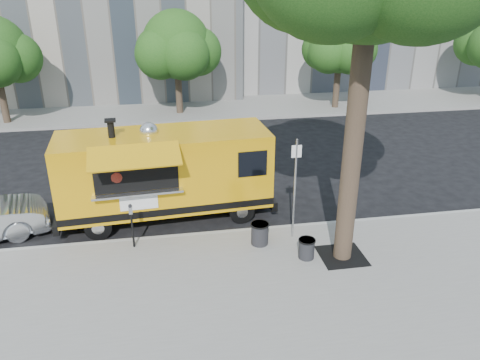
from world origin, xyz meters
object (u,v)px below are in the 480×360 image
object	(u,v)px
sign_post	(295,183)
food_truck	(164,172)
far_tree_b	(176,45)
trash_bin_right	(260,233)
far_tree_c	(340,44)
trash_bin_left	(307,248)
parking_meter	(132,221)

from	to	relation	value
sign_post	food_truck	world-z (taller)	food_truck
far_tree_b	food_truck	xyz separation A→B (m)	(-1.03, -12.13, -2.27)
trash_bin_right	sign_post	bearing A→B (deg)	12.45
far_tree_c	trash_bin_left	xyz separation A→B (m)	(-6.38, -15.10, -3.27)
far_tree_c	far_tree_b	bearing A→B (deg)	178.09
parking_meter	trash_bin_right	distance (m)	3.58
far_tree_c	trash_bin_right	xyz separation A→B (m)	(-7.48, -14.18, -3.23)
far_tree_c	food_truck	bearing A→B (deg)	-130.29
food_truck	trash_bin_right	world-z (taller)	food_truck
far_tree_b	trash_bin_left	distance (m)	15.98
trash_bin_left	far_tree_b	bearing A→B (deg)	99.64
far_tree_b	sign_post	distance (m)	14.61
food_truck	far_tree_c	bearing A→B (deg)	45.82
trash_bin_left	far_tree_c	bearing A→B (deg)	67.08
far_tree_c	parking_meter	size ratio (longest dim) A/B	3.90
far_tree_c	parking_meter	distance (m)	17.82
parking_meter	trash_bin_left	world-z (taller)	parking_meter
food_truck	trash_bin_right	xyz separation A→B (m)	(2.55, -2.35, -1.08)
parking_meter	trash_bin_right	xyz separation A→B (m)	(3.52, -0.43, -0.49)
parking_meter	food_truck	world-z (taller)	food_truck
sign_post	parking_meter	xyz separation A→B (m)	(-4.55, 0.20, -0.87)
far_tree_c	food_truck	size ratio (longest dim) A/B	0.76
parking_meter	trash_bin_right	bearing A→B (deg)	-6.92
far_tree_c	food_truck	xyz separation A→B (m)	(-10.03, -11.83, -2.15)
sign_post	trash_bin_right	size ratio (longest dim) A/B	4.72
far_tree_b	food_truck	distance (m)	12.39
far_tree_c	food_truck	distance (m)	15.66
food_truck	far_tree_b	bearing A→B (deg)	81.26
sign_post	trash_bin_left	bearing A→B (deg)	-86.71
far_tree_c	trash_bin_right	size ratio (longest dim) A/B	8.19
food_truck	trash_bin_left	distance (m)	5.02
trash_bin_right	food_truck	bearing A→B (deg)	137.41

